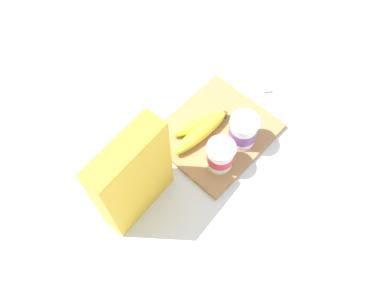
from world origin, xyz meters
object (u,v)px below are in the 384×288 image
at_px(cutting_board, 216,132).
at_px(yogurt_cup_front, 243,131).
at_px(cereal_box, 133,178).
at_px(yogurt_cup_back, 220,156).
at_px(spoon, 276,90).
at_px(banana_bunch, 200,129).

xyz_separation_m(cutting_board, yogurt_cup_front, (-0.02, 0.07, 0.05)).
relative_size(cereal_box, yogurt_cup_back, 3.24).
xyz_separation_m(yogurt_cup_back, spoon, (-0.29, -0.04, -0.05)).
bearing_deg(yogurt_cup_back, spoon, -172.70).
height_order(cutting_board, cereal_box, cereal_box).
distance_m(yogurt_cup_back, banana_bunch, 0.10).
xyz_separation_m(cutting_board, spoon, (-0.22, 0.03, -0.00)).
bearing_deg(banana_bunch, yogurt_cup_front, 121.53).
xyz_separation_m(yogurt_cup_front, yogurt_cup_back, (0.09, 0.00, -0.00)).
relative_size(yogurt_cup_front, yogurt_cup_back, 1.11).
bearing_deg(yogurt_cup_front, banana_bunch, -58.47).
relative_size(yogurt_cup_front, spoon, 0.76).
bearing_deg(banana_bunch, spoon, 166.97).
relative_size(yogurt_cup_back, banana_bunch, 0.44).
distance_m(cutting_board, yogurt_cup_front, 0.09).
bearing_deg(yogurt_cup_back, banana_bunch, -108.63).
distance_m(cereal_box, yogurt_cup_front, 0.31).
height_order(cutting_board, spoon, cutting_board).
xyz_separation_m(cereal_box, spoon, (-0.49, 0.04, -0.13)).
relative_size(cereal_box, banana_bunch, 1.41).
bearing_deg(yogurt_cup_front, yogurt_cup_back, 1.74).
height_order(yogurt_cup_front, spoon, yogurt_cup_front).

